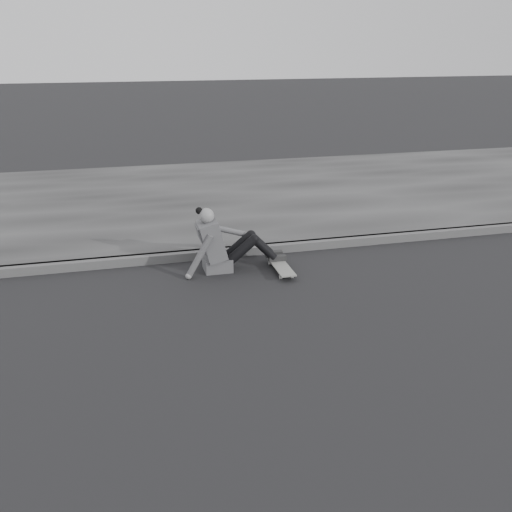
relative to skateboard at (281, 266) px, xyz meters
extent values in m
plane|color=black|center=(1.06, -1.86, -0.07)|extent=(80.00, 80.00, 0.00)
cube|color=#4D4D4D|center=(1.06, 0.72, -0.01)|extent=(24.00, 0.16, 0.12)
cube|color=#353535|center=(1.06, 3.74, -0.01)|extent=(24.00, 6.00, 0.12)
cylinder|color=#AAAAA4|center=(-0.07, -0.26, -0.04)|extent=(0.03, 0.05, 0.05)
cylinder|color=#AAAAA4|center=(0.07, -0.26, -0.04)|extent=(0.03, 0.05, 0.05)
cylinder|color=#AAAAA4|center=(-0.07, 0.26, -0.04)|extent=(0.03, 0.05, 0.05)
cylinder|color=#AAAAA4|center=(0.07, 0.26, -0.04)|extent=(0.03, 0.05, 0.05)
cube|color=#2A2A2C|center=(0.00, -0.26, -0.02)|extent=(0.16, 0.04, 0.03)
cube|color=#2A2A2C|center=(0.00, 0.26, -0.02)|extent=(0.16, 0.04, 0.03)
cube|color=slate|center=(0.00, 0.00, 0.01)|extent=(0.20, 0.78, 0.02)
cube|color=#4F4F52|center=(-0.80, 0.25, 0.02)|extent=(0.36, 0.34, 0.18)
cube|color=#4F4F52|center=(-0.87, 0.25, 0.36)|extent=(0.37, 0.40, 0.57)
cube|color=#4F4F52|center=(-1.00, 0.25, 0.48)|extent=(0.14, 0.30, 0.20)
cylinder|color=gray|center=(-0.92, 0.25, 0.60)|extent=(0.09, 0.09, 0.08)
sphere|color=gray|center=(-0.93, 0.25, 0.69)|extent=(0.20, 0.20, 0.20)
sphere|color=black|center=(-1.02, 0.27, 0.76)|extent=(0.09, 0.09, 0.09)
cylinder|color=black|center=(-0.49, 0.16, 0.21)|extent=(0.43, 0.13, 0.39)
cylinder|color=black|center=(-0.49, 0.34, 0.21)|extent=(0.43, 0.13, 0.39)
cylinder|color=black|center=(-0.19, 0.16, 0.21)|extent=(0.35, 0.11, 0.36)
cylinder|color=black|center=(-0.19, 0.34, 0.21)|extent=(0.35, 0.11, 0.36)
sphere|color=black|center=(-0.32, 0.16, 0.35)|extent=(0.13, 0.13, 0.13)
sphere|color=black|center=(-0.32, 0.34, 0.35)|extent=(0.13, 0.13, 0.13)
cube|color=#282828|center=(0.00, 0.16, 0.05)|extent=(0.24, 0.08, 0.07)
cube|color=#282828|center=(0.00, 0.34, 0.05)|extent=(0.24, 0.08, 0.07)
cylinder|color=#4F4F52|center=(-1.07, 0.04, 0.22)|extent=(0.38, 0.08, 0.58)
sphere|color=gray|center=(-1.22, 0.03, -0.03)|extent=(0.08, 0.08, 0.08)
cylinder|color=#4F4F52|center=(-0.63, 0.41, 0.42)|extent=(0.48, 0.08, 0.21)
camera|label=1|loc=(-2.03, -6.70, 2.80)|focal=40.00mm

